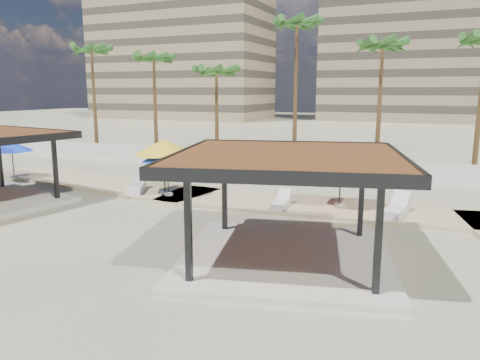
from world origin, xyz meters
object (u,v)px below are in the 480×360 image
object	(u,v)px
lounger_b	(281,203)
lounger_c	(396,210)
pavilion_central	(287,197)
umbrella_c	(341,158)
umbrella_a	(11,146)
lounger_a	(136,188)

from	to	relation	value
lounger_b	lounger_c	bearing A→B (deg)	-88.73
pavilion_central	umbrella_c	xyz separation A→B (m)	(0.17, 7.34, 0.32)
umbrella_a	lounger_a	world-z (taller)	umbrella_a
pavilion_central	lounger_c	bearing A→B (deg)	53.47
pavilion_central	lounger_b	world-z (taller)	pavilion_central
lounger_b	umbrella_a	bearing A→B (deg)	83.07
lounger_a	lounger_b	size ratio (longest dim) A/B	1.23
pavilion_central	lounger_b	size ratio (longest dim) A/B	4.43
lounger_b	lounger_c	world-z (taller)	lounger_c
pavilion_central	lounger_b	xyz separation A→B (m)	(-2.28, 6.11, -1.78)
umbrella_c	lounger_c	xyz separation A→B (m)	(2.58, -0.58, -2.07)
lounger_a	lounger_c	size ratio (longest dim) A/B	1.01
umbrella_a	lounger_b	xyz separation A→B (m)	(17.45, -0.23, -1.78)
umbrella_a	lounger_c	world-z (taller)	umbrella_a
lounger_a	lounger_b	xyz separation A→B (m)	(8.15, -0.00, -0.04)
umbrella_c	lounger_b	xyz separation A→B (m)	(-2.45, -1.23, -2.10)
lounger_a	umbrella_c	bearing A→B (deg)	-109.87
pavilion_central	umbrella_a	distance (m)	20.72
lounger_b	pavilion_central	bearing A→B (deg)	-165.70
lounger_a	lounger_b	distance (m)	8.15
umbrella_c	lounger_a	distance (m)	10.87
pavilion_central	umbrella_c	size ratio (longest dim) A/B	2.17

